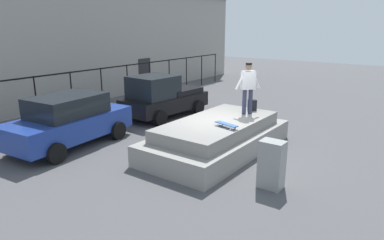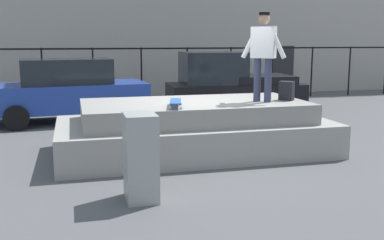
{
  "view_description": "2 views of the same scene",
  "coord_description": "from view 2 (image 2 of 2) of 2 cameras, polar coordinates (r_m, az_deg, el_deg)",
  "views": [
    {
      "loc": [
        -9.34,
        -5.77,
        4.02
      ],
      "look_at": [
        0.13,
        1.18,
        0.8
      ],
      "focal_mm": 32.82,
      "sensor_mm": 36.0,
      "label": 1
    },
    {
      "loc": [
        -2.45,
        -8.79,
        2.25
      ],
      "look_at": [
        0.12,
        1.03,
        0.47
      ],
      "focal_mm": 42.89,
      "sensor_mm": 36.0,
      "label": 2
    }
  ],
  "objects": [
    {
      "name": "backpack",
      "position": [
        9.55,
        11.68,
        3.58
      ],
      "size": [
        0.34,
        0.34,
        0.39
      ],
      "primitive_type": "cube",
      "rotation": [
        0.0,
        0.0,
        5.53
      ],
      "color": "black",
      "rests_on": "concrete_ledge"
    },
    {
      "name": "ground_plane",
      "position": [
        9.4,
        0.86,
        -3.93
      ],
      "size": [
        60.0,
        60.0,
        0.0
      ],
      "primitive_type": "plane",
      "color": "#4C4C4F"
    },
    {
      "name": "fence_row",
      "position": [
        16.81,
        -6.31,
        6.71
      ],
      "size": [
        24.06,
        0.06,
        1.99
      ],
      "color": "black",
      "rests_on": "ground_plane"
    },
    {
      "name": "skateboarder",
      "position": [
        9.17,
        8.87,
        8.56
      ],
      "size": [
        0.75,
        0.66,
        1.74
      ],
      "color": "#2D334C",
      "rests_on": "concrete_ledge"
    },
    {
      "name": "skateboard",
      "position": [
        8.41,
        -2.06,
        2.31
      ],
      "size": [
        0.38,
        0.83,
        0.12
      ],
      "color": "#264C8C",
      "rests_on": "concrete_ledge"
    },
    {
      "name": "warehouse_building",
      "position": [
        21.98,
        -8.45,
        12.05
      ],
      "size": [
        32.21,
        7.77,
        6.19
      ],
      "color": "gray",
      "rests_on": "ground_plane"
    },
    {
      "name": "car_blue_sedan_near",
      "position": [
        13.21,
        -15.3,
        3.64
      ],
      "size": [
        4.48,
        2.42,
        1.74
      ],
      "color": "navy",
      "rests_on": "ground_plane"
    },
    {
      "name": "utility_box",
      "position": [
        6.52,
        -6.4,
        -4.61
      ],
      "size": [
        0.44,
        0.6,
        1.24
      ],
      "primitive_type": "cube",
      "rotation": [
        0.0,
        0.0,
        -0.0
      ],
      "color": "gray",
      "rests_on": "ground_plane"
    },
    {
      "name": "car_black_pickup_mid",
      "position": [
        13.92,
        4.69,
        4.43
      ],
      "size": [
        4.1,
        2.24,
        1.9
      ],
      "color": "black",
      "rests_on": "ground_plane"
    },
    {
      "name": "concrete_ledge",
      "position": [
        9.26,
        0.31,
        -1.15
      ],
      "size": [
        5.39,
        2.67,
        1.03
      ],
      "color": "gray",
      "rests_on": "ground_plane"
    }
  ]
}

